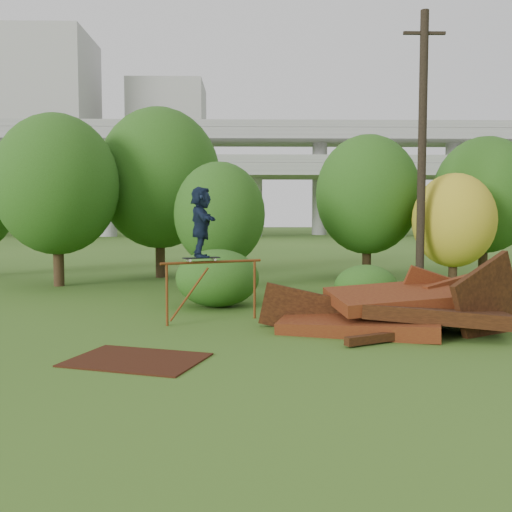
{
  "coord_description": "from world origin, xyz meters",
  "views": [
    {
      "loc": [
        -1.05,
        -10.88,
        2.5
      ],
      "look_at": [
        -0.8,
        2.0,
        1.6
      ],
      "focal_mm": 40.0,
      "sensor_mm": 36.0,
      "label": 1
    }
  ],
  "objects_px": {
    "scrap_pile": "(396,312)",
    "utility_pole": "(422,150)",
    "flat_plate": "(137,360)",
    "skater": "(201,222)"
  },
  "relations": [
    {
      "from": "scrap_pile",
      "to": "utility_pole",
      "type": "bearing_deg",
      "value": 68.98
    },
    {
      "from": "scrap_pile",
      "to": "utility_pole",
      "type": "height_order",
      "value": "utility_pole"
    },
    {
      "from": "flat_plate",
      "to": "utility_pole",
      "type": "height_order",
      "value": "utility_pole"
    },
    {
      "from": "flat_plate",
      "to": "utility_pole",
      "type": "relative_size",
      "value": 0.24
    },
    {
      "from": "scrap_pile",
      "to": "skater",
      "type": "bearing_deg",
      "value": 167.03
    },
    {
      "from": "utility_pole",
      "to": "skater",
      "type": "bearing_deg",
      "value": -139.69
    },
    {
      "from": "flat_plate",
      "to": "skater",
      "type": "bearing_deg",
      "value": 76.07
    },
    {
      "from": "skater",
      "to": "flat_plate",
      "type": "height_order",
      "value": "skater"
    },
    {
      "from": "scrap_pile",
      "to": "flat_plate",
      "type": "relative_size",
      "value": 2.62
    },
    {
      "from": "skater",
      "to": "utility_pole",
      "type": "relative_size",
      "value": 0.18
    }
  ]
}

